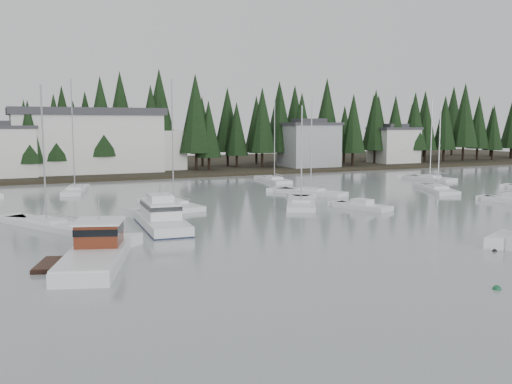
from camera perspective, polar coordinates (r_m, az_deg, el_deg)
ground at (r=28.25m, az=21.78°, el=-11.82°), size 260.00×260.00×0.00m
far_shore_land at (r=117.22m, az=-15.04°, el=2.33°), size 240.00×54.00×1.00m
conifer_treeline at (r=106.43m, az=-14.03°, el=1.92°), size 200.00×22.00×20.00m
house_west at (r=97.32m, az=-23.80°, el=3.84°), size 9.54×7.42×8.75m
house_east_a at (r=111.25m, az=5.31°, el=4.83°), size 10.60×8.48×9.25m
house_east_b at (r=125.32m, az=13.61°, el=4.67°), size 9.54×7.42×8.25m
harbor_inn at (r=101.99m, az=-15.37°, el=4.92°), size 29.50×11.50×10.90m
lobster_boat_brown at (r=37.47m, az=-15.88°, el=-6.12°), size 6.98×10.47×4.91m
cabin_cruiser_center at (r=49.08m, az=-9.44°, el=-2.79°), size 3.96×10.42×4.38m
sailboat_1 at (r=76.93m, az=-17.65°, el=0.05°), size 4.55×9.02×14.98m
sailboat_2 at (r=71.72m, az=5.50°, el=-0.17°), size 6.73×9.42×12.38m
sailboat_5 at (r=93.43m, az=16.99°, el=1.21°), size 4.20×8.59×13.40m
sailboat_6 at (r=61.02m, az=-8.23°, el=-1.43°), size 4.32×9.37×13.93m
sailboat_7 at (r=86.88m, az=1.85°, el=1.10°), size 3.55×8.74×12.96m
sailboat_8 at (r=52.00m, az=-20.19°, el=-3.24°), size 7.14×10.60×12.58m
sailboat_9 at (r=62.02m, az=4.53°, el=-1.27°), size 7.67×10.59×11.25m
sailboat_10 at (r=78.27m, az=17.71°, el=0.12°), size 6.46×9.91×11.52m
runabout_1 at (r=60.19m, az=10.56°, el=-1.54°), size 4.08×6.62×1.42m
mooring_buoy_green at (r=33.47m, az=22.94°, el=-8.95°), size 0.46×0.46×0.46m
mooring_buoy_dark at (r=42.99m, az=22.75°, el=-5.50°), size 0.36×0.36×0.36m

